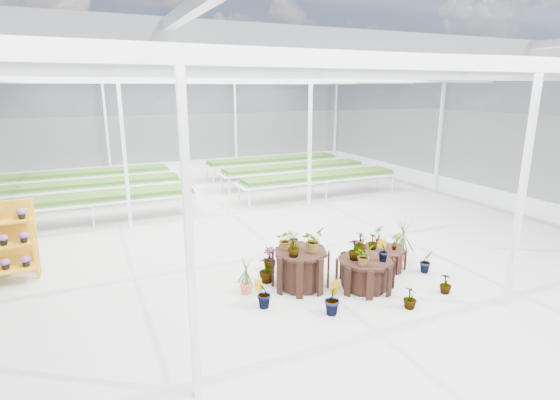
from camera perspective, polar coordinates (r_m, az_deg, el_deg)
name	(u,v)px	position (r m, az deg, el deg)	size (l,w,h in m)	color
ground_plane	(278,258)	(10.77, -0.29, -7.61)	(24.00, 24.00, 0.00)	gray
greenhouse_shell	(278,168)	(10.14, -0.31, 4.25)	(18.00, 24.00, 4.50)	white
steel_frame	(278,168)	(10.14, -0.31, 4.25)	(18.00, 24.00, 4.50)	silver
nursery_benches	(202,184)	(17.19, -10.20, 2.07)	(16.00, 7.00, 0.84)	silver
plinth_tall	(300,269)	(9.21, 2.69, -8.94)	(1.16, 1.16, 0.79)	black
plinth_mid	(365,273)	(9.35, 11.04, -9.38)	(1.18, 1.18, 0.62)	black
plinth_low	(383,258)	(10.46, 13.29, -7.38)	(1.00, 1.00, 0.45)	black
nursery_plants	(336,255)	(9.54, 7.36, -7.09)	(4.62, 3.33, 1.30)	#305319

